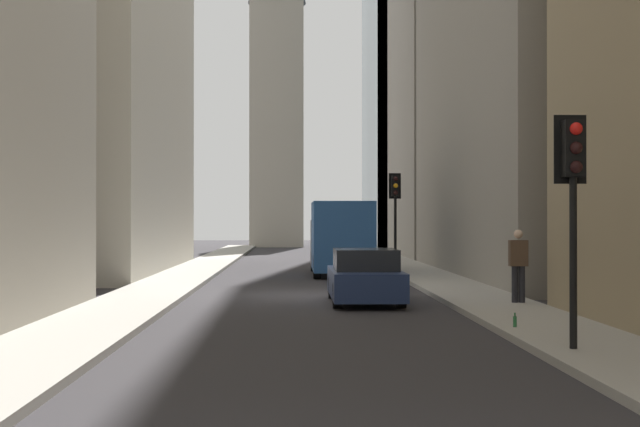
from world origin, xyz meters
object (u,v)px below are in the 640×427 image
object	(u,v)px
delivery_truck	(341,238)
traffic_light_foreground	(573,176)
pedestrian	(518,263)
sedan_navy	(365,278)
traffic_light_midblock	(395,198)
discarded_bottle	(515,321)

from	to	relation	value
delivery_truck	traffic_light_foreground	xyz separation A→B (m)	(-21.15, -2.56, 1.40)
pedestrian	sedan_navy	bearing A→B (deg)	69.74
delivery_truck	traffic_light_foreground	distance (m)	21.35
traffic_light_midblock	discarded_bottle	xyz separation A→B (m)	(-21.42, 0.18, -2.85)
traffic_light_midblock	pedestrian	size ratio (longest dim) A/B	2.25
traffic_light_foreground	sedan_navy	bearing A→B (deg)	15.65
pedestrian	discarded_bottle	xyz separation A→B (m)	(-4.97, 1.32, -0.87)
discarded_bottle	traffic_light_foreground	bearing A→B (deg)	-175.47
traffic_light_foreground	pedestrian	xyz separation A→B (m)	(7.80, -1.10, -1.74)
delivery_truck	sedan_navy	size ratio (longest dim) A/B	1.50
pedestrian	discarded_bottle	bearing A→B (deg)	165.07
delivery_truck	sedan_navy	xyz separation A→B (m)	(-12.00, 0.00, -0.80)
traffic_light_foreground	pedestrian	bearing A→B (deg)	-8.02
sedan_navy	discarded_bottle	world-z (taller)	sedan_navy
sedan_navy	traffic_light_midblock	size ratio (longest dim) A/B	1.07
sedan_navy	traffic_light_foreground	distance (m)	9.76
sedan_navy	traffic_light_midblock	xyz separation A→B (m)	(15.10, -2.52, 2.44)
delivery_truck	traffic_light_foreground	bearing A→B (deg)	-173.09
traffic_light_midblock	discarded_bottle	bearing A→B (deg)	179.53
traffic_light_foreground	traffic_light_midblock	world-z (taller)	traffic_light_midblock
traffic_light_foreground	traffic_light_midblock	distance (m)	24.26
pedestrian	delivery_truck	bearing A→B (deg)	15.34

